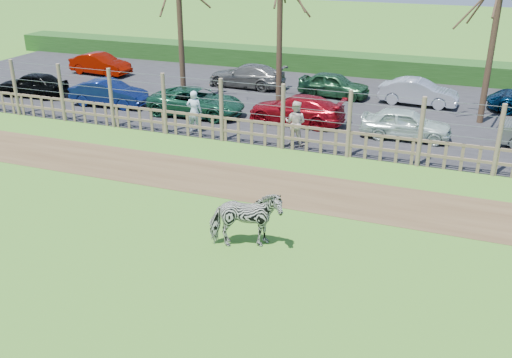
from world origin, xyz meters
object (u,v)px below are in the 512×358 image
(car_1, at_px, (109,93))
(car_4, at_px, (406,124))
(zebra, at_px, (246,220))
(visitor_b, at_px, (295,123))
(car_9, at_px, (247,76))
(car_2, at_px, (197,102))
(car_7, at_px, (100,64))
(visitor_a, at_px, (194,111))
(car_11, at_px, (419,92))
(car_0, at_px, (33,84))
(car_3, at_px, (296,110))
(car_10, at_px, (334,85))

(car_1, distance_m, car_4, 13.66)
(zebra, xyz_separation_m, visitor_b, (-1.08, 7.91, 0.11))
(zebra, relative_size, car_9, 0.45)
(car_2, relative_size, car_7, 1.19)
(visitor_b, bearing_deg, car_2, -19.19)
(visitor_a, bearing_deg, car_4, -176.67)
(zebra, distance_m, visitor_b, 7.98)
(visitor_a, height_order, visitor_b, same)
(zebra, distance_m, car_11, 15.57)
(car_9, height_order, car_11, same)
(car_0, distance_m, car_4, 18.19)
(visitor_a, xyz_separation_m, car_3, (3.55, 2.59, -0.26))
(visitor_b, bearing_deg, car_3, -70.78)
(car_9, bearing_deg, car_7, -85.75)
(car_4, height_order, car_11, same)
(visitor_a, relative_size, car_4, 0.49)
(car_9, bearing_deg, car_1, -37.55)
(zebra, height_order, car_4, zebra)
(car_9, bearing_deg, zebra, 24.08)
(visitor_a, height_order, car_1, visitor_a)
(car_0, relative_size, car_2, 0.82)
(car_1, bearing_deg, car_4, -93.23)
(visitor_b, relative_size, car_0, 0.49)
(car_2, bearing_deg, car_3, -85.88)
(car_0, distance_m, car_1, 4.54)
(zebra, xyz_separation_m, car_7, (-15.08, 15.39, -0.15))
(car_7, xyz_separation_m, car_9, (8.97, 0.24, 0.00))
(visitor_b, bearing_deg, zebra, 101.20)
(visitor_a, distance_m, car_4, 8.46)
(car_1, height_order, car_10, same)
(car_1, height_order, car_7, same)
(visitor_a, height_order, car_2, visitor_a)
(visitor_a, distance_m, car_0, 10.28)
(car_2, height_order, car_11, same)
(car_0, relative_size, car_1, 0.97)
(car_2, distance_m, car_9, 5.55)
(visitor_a, bearing_deg, car_11, -149.52)
(visitor_a, relative_size, car_1, 0.47)
(visitor_b, bearing_deg, car_4, -146.55)
(visitor_b, bearing_deg, visitor_a, 3.15)
(zebra, distance_m, car_0, 18.45)
(car_1, distance_m, car_11, 14.61)
(car_7, bearing_deg, car_10, -85.14)
(visitor_b, relative_size, car_4, 0.49)
(zebra, xyz_separation_m, visitor_a, (-5.37, 7.92, 0.11))
(zebra, distance_m, car_1, 14.79)
(car_0, distance_m, car_9, 10.78)
(car_2, bearing_deg, car_9, -3.48)
(visitor_b, height_order, car_10, visitor_b)
(car_1, height_order, car_9, same)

